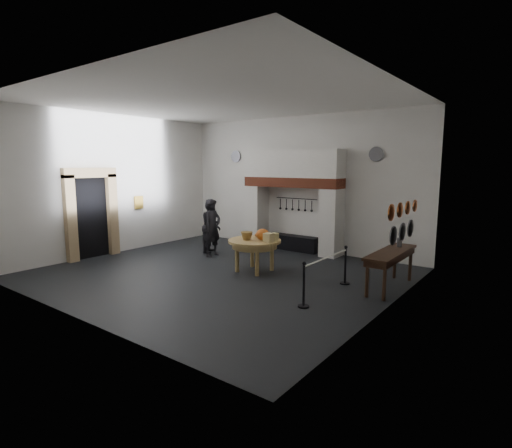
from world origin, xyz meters
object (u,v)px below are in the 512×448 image
Objects in this scene: visitor_far at (212,226)px; barrier_post_near at (304,286)px; iron_range at (293,243)px; work_table at (255,241)px; barrier_post_far at (345,266)px; visitor_near at (212,228)px; side_table at (391,252)px.

barrier_post_near is (5.07, -2.69, -0.44)m from visitor_far.
work_table reaches higher than iron_range.
iron_range is at bearing 140.08° from barrier_post_far.
visitor_near is at bearing 176.48° from barrier_post_far.
barrier_post_far is at bearing -123.65° from visitor_far.
iron_range is 4.74m from side_table.
work_table is 1.60× the size of barrier_post_far.
barrier_post_near is (-0.99, -2.31, -0.42)m from side_table.
visitor_near is at bearing -124.04° from iron_range.
work_table is 2.80m from visitor_far.
visitor_far is (-2.59, 1.07, 0.05)m from work_table.
side_table is at bearing -29.19° from iron_range.
barrier_post_far is at bearing -39.92° from iron_range.
barrier_post_near is 2.00m from barrier_post_far.
visitor_far is at bearing 176.45° from side_table.
iron_range is 1.07× the size of visitor_far.
iron_range is 5.56m from barrier_post_near.
side_table is 2.44× the size of barrier_post_far.
visitor_far reaches higher than work_table.
visitor_far is at bearing 157.54° from work_table.
iron_range is 1.05× the size of visitor_near.
work_table is 1.60× the size of barrier_post_near.
visitor_near is (-1.56, -2.31, 0.66)m from iron_range.
side_table is 2.44× the size of barrier_post_near.
visitor_far reaches higher than side_table.
visitor_far is 5.14m from barrier_post_far.
visitor_near reaches higher than work_table.
visitor_far is 0.81× the size of side_table.
barrier_post_near is at bearing -114.26° from visitor_near.
barrier_post_far is (-0.99, -0.31, -0.42)m from side_table.
visitor_far reaches higher than barrier_post_far.
work_table is at bearing -105.20° from visitor_near.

